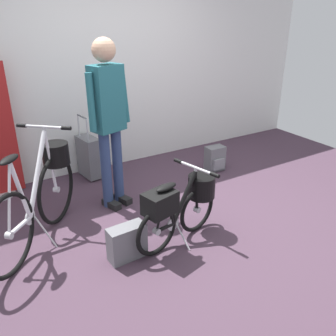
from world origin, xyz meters
name	(u,v)px	position (x,y,z in m)	size (l,w,h in m)	color
ground_plane	(189,222)	(0.00, 0.00, 0.00)	(6.43, 6.43, 0.00)	#473342
back_wall	(110,69)	(0.00, 1.86, 1.31)	(6.43, 0.10, 2.61)	white
folding_bike_foreground	(182,203)	(-0.23, -0.20, 0.39)	(0.98, 0.52, 0.71)	black
display_bike_left	(40,192)	(-1.31, 0.53, 0.47)	(1.04, 1.16, 1.05)	black
visitor_near_wall	(108,114)	(-0.49, 0.78, 1.03)	(0.51, 0.34, 1.78)	navy
rolling_suitcase	(89,157)	(-0.48, 1.59, 0.28)	(0.23, 0.38, 0.83)	slate
backpack_on_floor	(215,159)	(1.05, 0.91, 0.17)	(0.26, 0.20, 0.34)	slate
handbag_on_floor	(127,242)	(-0.78, -0.18, 0.16)	(0.34, 0.19, 0.32)	slate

